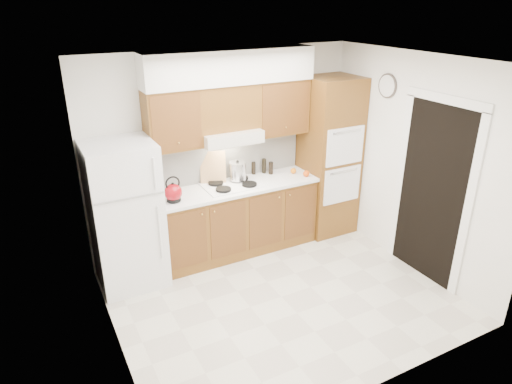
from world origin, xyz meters
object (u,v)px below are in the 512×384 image
(oven_cabinet, at_px, (329,157))
(stock_pot, at_px, (238,171))
(fridge, at_px, (126,216))
(kettle, at_px, (173,192))

(oven_cabinet, relative_size, stock_pot, 9.80)
(oven_cabinet, xyz_separation_m, stock_pot, (-1.34, 0.13, -0.02))
(fridge, height_order, oven_cabinet, oven_cabinet)
(stock_pot, bearing_deg, fridge, -173.69)
(kettle, relative_size, stock_pot, 0.93)
(fridge, distance_m, kettle, 0.60)
(fridge, xyz_separation_m, stock_pot, (1.50, 0.17, 0.22))
(oven_cabinet, bearing_deg, fridge, -179.30)
(kettle, distance_m, stock_pot, 0.97)
(oven_cabinet, xyz_separation_m, kettle, (-2.28, -0.09, -0.05))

